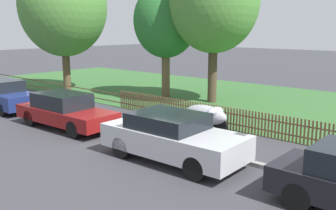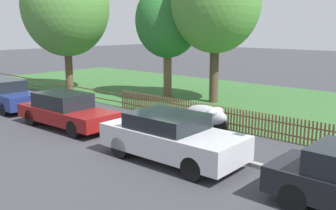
{
  "view_description": "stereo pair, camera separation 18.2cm",
  "coord_description": "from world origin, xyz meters",
  "px_view_note": "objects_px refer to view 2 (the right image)",
  "views": [
    {
      "loc": [
        8.59,
        -9.34,
        3.93
      ],
      "look_at": [
        -0.43,
        1.05,
        1.1
      ],
      "focal_mm": 40.0,
      "sensor_mm": 36.0,
      "label": 1
    },
    {
      "loc": [
        8.73,
        -9.22,
        3.93
      ],
      "look_at": [
        -0.43,
        1.05,
        1.1
      ],
      "focal_mm": 40.0,
      "sensor_mm": 36.0,
      "label": 2
    }
  ],
  "objects_px": {
    "tree_mid_park": "(216,1)",
    "parked_car_red_compact": "(171,137)",
    "tree_nearest_kerb": "(66,6)",
    "covered_motorcycle": "(207,115)",
    "parked_car_navy_estate": "(65,110)",
    "tree_behind_motorcycle": "(168,21)",
    "parked_car_black_saloon": "(6,94)"
  },
  "relations": [
    {
      "from": "tree_mid_park",
      "to": "parked_car_red_compact",
      "type": "bearing_deg",
      "value": -62.87
    },
    {
      "from": "parked_car_red_compact",
      "to": "tree_nearest_kerb",
      "type": "distance_m",
      "value": 15.11
    },
    {
      "from": "parked_car_red_compact",
      "to": "covered_motorcycle",
      "type": "xyz_separation_m",
      "value": [
        -1.21,
        3.51,
        -0.13
      ]
    },
    {
      "from": "parked_car_red_compact",
      "to": "tree_nearest_kerb",
      "type": "height_order",
      "value": "tree_nearest_kerb"
    },
    {
      "from": "tree_nearest_kerb",
      "to": "tree_mid_park",
      "type": "relative_size",
      "value": 1.04
    },
    {
      "from": "covered_motorcycle",
      "to": "tree_mid_park",
      "type": "xyz_separation_m",
      "value": [
        -3.08,
        4.86,
        4.68
      ]
    },
    {
      "from": "parked_car_navy_estate",
      "to": "tree_nearest_kerb",
      "type": "xyz_separation_m",
      "value": [
        -7.67,
        5.33,
        4.54
      ]
    },
    {
      "from": "parked_car_navy_estate",
      "to": "tree_mid_park",
      "type": "bearing_deg",
      "value": 78.06
    },
    {
      "from": "tree_nearest_kerb",
      "to": "tree_mid_park",
      "type": "bearing_deg",
      "value": 18.05
    },
    {
      "from": "parked_car_red_compact",
      "to": "tree_behind_motorcycle",
      "type": "relative_size",
      "value": 0.7
    },
    {
      "from": "covered_motorcycle",
      "to": "tree_nearest_kerb",
      "type": "distance_m",
      "value": 13.15
    },
    {
      "from": "tree_behind_motorcycle",
      "to": "parked_car_black_saloon",
      "type": "bearing_deg",
      "value": -115.94
    },
    {
      "from": "parked_car_black_saloon",
      "to": "tree_mid_park",
      "type": "relative_size",
      "value": 0.55
    },
    {
      "from": "tree_behind_motorcycle",
      "to": "tree_mid_park",
      "type": "bearing_deg",
      "value": 9.24
    },
    {
      "from": "covered_motorcycle",
      "to": "tree_behind_motorcycle",
      "type": "relative_size",
      "value": 0.33
    },
    {
      "from": "parked_car_red_compact",
      "to": "parked_car_black_saloon",
      "type": "bearing_deg",
      "value": 177.95
    },
    {
      "from": "parked_car_black_saloon",
      "to": "parked_car_navy_estate",
      "type": "bearing_deg",
      "value": 0.89
    },
    {
      "from": "parked_car_red_compact",
      "to": "tree_nearest_kerb",
      "type": "relative_size",
      "value": 0.54
    },
    {
      "from": "parked_car_navy_estate",
      "to": "tree_behind_motorcycle",
      "type": "height_order",
      "value": "tree_behind_motorcycle"
    },
    {
      "from": "parked_car_navy_estate",
      "to": "tree_mid_park",
      "type": "relative_size",
      "value": 0.58
    },
    {
      "from": "parked_car_navy_estate",
      "to": "parked_car_red_compact",
      "type": "xyz_separation_m",
      "value": [
        5.7,
        -0.07,
        0.04
      ]
    },
    {
      "from": "tree_nearest_kerb",
      "to": "tree_mid_park",
      "type": "height_order",
      "value": "tree_nearest_kerb"
    },
    {
      "from": "parked_car_red_compact",
      "to": "tree_behind_motorcycle",
      "type": "bearing_deg",
      "value": 130.94
    },
    {
      "from": "parked_car_red_compact",
      "to": "covered_motorcycle",
      "type": "bearing_deg",
      "value": 107.6
    },
    {
      "from": "parked_car_red_compact",
      "to": "covered_motorcycle",
      "type": "distance_m",
      "value": 3.71
    },
    {
      "from": "parked_car_black_saloon",
      "to": "covered_motorcycle",
      "type": "xyz_separation_m",
      "value": [
        9.76,
        3.38,
        -0.11
      ]
    },
    {
      "from": "parked_car_navy_estate",
      "to": "covered_motorcycle",
      "type": "distance_m",
      "value": 5.65
    },
    {
      "from": "parked_car_red_compact",
      "to": "parked_car_navy_estate",
      "type": "bearing_deg",
      "value": 177.84
    },
    {
      "from": "covered_motorcycle",
      "to": "parked_car_navy_estate",
      "type": "bearing_deg",
      "value": -139.19
    },
    {
      "from": "parked_car_red_compact",
      "to": "tree_behind_motorcycle",
      "type": "height_order",
      "value": "tree_behind_motorcycle"
    },
    {
      "from": "parked_car_red_compact",
      "to": "tree_mid_park",
      "type": "height_order",
      "value": "tree_mid_park"
    },
    {
      "from": "parked_car_red_compact",
      "to": "covered_motorcycle",
      "type": "relative_size",
      "value": 2.14
    }
  ]
}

